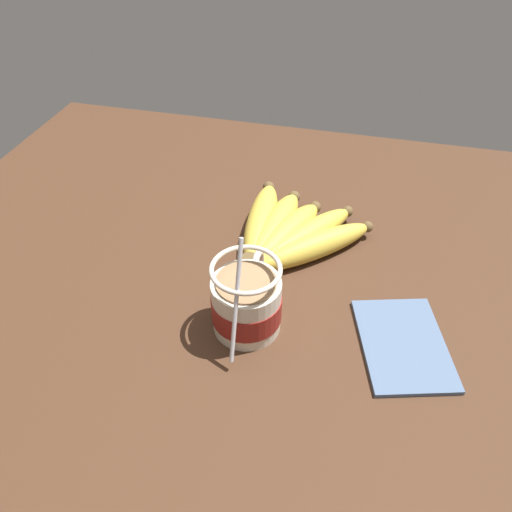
% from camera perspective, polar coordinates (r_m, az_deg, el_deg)
% --- Properties ---
extents(table, '(1.04, 1.04, 0.03)m').
position_cam_1_polar(table, '(0.68, -3.46, -6.41)').
color(table, '#422819').
rests_on(table, ground).
extents(coffee_mug, '(0.15, 0.09, 0.16)m').
position_cam_1_polar(coffee_mug, '(0.61, -1.07, -5.31)').
color(coffee_mug, beige).
rests_on(coffee_mug, table).
extents(banana_bunch, '(0.22, 0.20, 0.04)m').
position_cam_1_polar(banana_bunch, '(0.75, 3.50, 2.73)').
color(banana_bunch, brown).
rests_on(banana_bunch, table).
extents(napkin, '(0.17, 0.14, 0.01)m').
position_cam_1_polar(napkin, '(0.64, 16.46, -9.61)').
color(napkin, slate).
rests_on(napkin, table).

